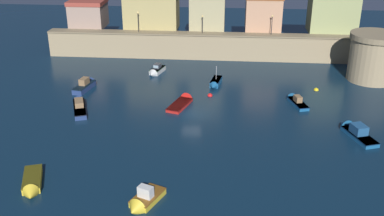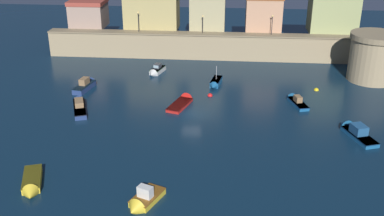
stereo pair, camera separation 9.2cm
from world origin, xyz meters
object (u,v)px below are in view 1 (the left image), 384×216
(moored_boat_8, at_px, (156,71))
(quay_lamp_2, at_px, (272,22))
(moored_boat_6, at_px, (143,201))
(moored_boat_0, at_px, (215,83))
(moored_boat_4, at_px, (87,85))
(mooring_buoy_1, at_px, (210,96))
(quay_lamp_1, at_px, (202,21))
(moored_boat_1, at_px, (295,100))
(moored_boat_3, at_px, (79,105))
(moored_boat_5, at_px, (32,184))
(moored_boat_7, at_px, (184,101))
(mooring_buoy_0, at_px, (316,90))
(fortress_tower, at_px, (374,57))
(moored_boat_2, at_px, (354,131))
(quay_lamp_0, at_px, (138,19))

(moored_boat_8, bearing_deg, quay_lamp_2, 130.34)
(moored_boat_6, bearing_deg, moored_boat_0, -166.88)
(moored_boat_4, height_order, mooring_buoy_1, moored_boat_4)
(quay_lamp_1, relative_size, moored_boat_1, 0.54)
(quay_lamp_2, relative_size, moored_boat_4, 0.55)
(quay_lamp_1, relative_size, quay_lamp_2, 0.92)
(moored_boat_1, bearing_deg, moored_boat_8, 47.40)
(moored_boat_3, distance_m, moored_boat_5, 18.95)
(moored_boat_0, bearing_deg, moored_boat_8, -106.11)
(moored_boat_7, relative_size, mooring_buoy_0, 9.26)
(moored_boat_5, bearing_deg, fortress_tower, 110.87)
(moored_boat_2, relative_size, moored_boat_4, 1.12)
(moored_boat_2, relative_size, moored_boat_8, 1.51)
(fortress_tower, height_order, moored_boat_0, fortress_tower)
(quay_lamp_1, xyz_separation_m, mooring_buoy_1, (2.28, -17.57, -6.63))
(quay_lamp_0, relative_size, moored_boat_5, 0.60)
(mooring_buoy_0, bearing_deg, moored_boat_1, -126.50)
(fortress_tower, xyz_separation_m, quay_lamp_1, (-26.79, 8.74, 2.91))
(fortress_tower, height_order, mooring_buoy_1, fortress_tower)
(moored_boat_1, bearing_deg, moored_boat_3, 82.30)
(quay_lamp_0, xyz_separation_m, moored_boat_3, (-3.64, -23.51, -6.41))
(quay_lamp_0, xyz_separation_m, mooring_buoy_1, (13.50, -17.57, -6.88))
(fortress_tower, height_order, mooring_buoy_0, fortress_tower)
(fortress_tower, height_order, quay_lamp_2, quay_lamp_2)
(moored_boat_6, bearing_deg, moored_boat_8, -150.02)
(moored_boat_0, relative_size, moored_boat_2, 0.67)
(quay_lamp_2, bearing_deg, mooring_buoy_1, -118.50)
(moored_boat_0, bearing_deg, moored_boat_6, -0.53)
(moored_boat_4, bearing_deg, moored_boat_6, -143.68)
(moored_boat_1, height_order, moored_boat_4, moored_boat_4)
(fortress_tower, distance_m, moored_boat_3, 44.31)
(mooring_buoy_0, bearing_deg, moored_boat_3, -163.76)
(moored_boat_3, relative_size, moored_boat_7, 1.13)
(quay_lamp_0, xyz_separation_m, moored_boat_8, (4.35, -8.78, -6.39))
(moored_boat_8, xyz_separation_m, mooring_buoy_0, (24.56, -5.25, -0.49))
(moored_boat_0, height_order, mooring_buoy_0, moored_boat_0)
(moored_boat_3, height_order, moored_boat_6, moored_boat_6)
(fortress_tower, relative_size, mooring_buoy_1, 10.70)
(quay_lamp_1, bearing_deg, moored_boat_3, -122.29)
(moored_boat_3, relative_size, mooring_buoy_1, 10.07)
(quay_lamp_0, height_order, moored_boat_7, quay_lamp_0)
(moored_boat_1, relative_size, mooring_buoy_1, 7.89)
(moored_boat_1, distance_m, moored_boat_6, 30.19)
(fortress_tower, distance_m, quay_lamp_2, 17.60)
(moored_boat_4, bearing_deg, quay_lamp_0, -6.50)
(moored_boat_2, xyz_separation_m, mooring_buoy_0, (-2.17, 14.06, -0.45))
(quay_lamp_0, xyz_separation_m, moored_boat_2, (31.08, -28.09, -6.43))
(moored_boat_0, height_order, moored_boat_1, moored_boat_0)
(quay_lamp_0, distance_m, mooring_buoy_0, 32.86)
(moored_boat_0, xyz_separation_m, mooring_buoy_1, (-0.59, -4.20, -0.45))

